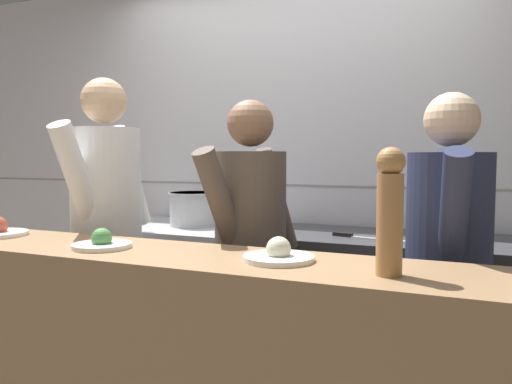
{
  "coord_description": "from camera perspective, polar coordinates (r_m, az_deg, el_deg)",
  "views": [
    {
      "loc": [
        1.08,
        -1.73,
        1.33
      ],
      "look_at": [
        0.05,
        0.66,
        1.15
      ],
      "focal_mm": 35.0,
      "sensor_mm": 36.0,
      "label": 1
    }
  ],
  "objects": [
    {
      "name": "chef_head_cook",
      "position": [
        2.67,
        -16.7,
        -4.1
      ],
      "size": [
        0.37,
        0.76,
        1.73
      ],
      "rotation": [
        0.0,
        0.0,
        0.06
      ],
      "color": "black",
      "rests_on": "ground_plane"
    },
    {
      "name": "plated_dish_appetiser",
      "position": [
        2.01,
        -17.22,
        -5.59
      ],
      "size": [
        0.22,
        0.22,
        0.08
      ],
      "color": "white",
      "rests_on": "pass_counter"
    },
    {
      "name": "oven_range",
      "position": [
        3.27,
        -7.19,
        -11.69
      ],
      "size": [
        1.03,
        0.71,
        0.9
      ],
      "color": "#232326",
      "rests_on": "ground_plane"
    },
    {
      "name": "plated_dish_dessert",
      "position": [
        1.69,
        2.6,
        -7.18
      ],
      "size": [
        0.24,
        0.24,
        0.08
      ],
      "color": "white",
      "rests_on": "pass_counter"
    },
    {
      "name": "chef_sous",
      "position": [
        2.29,
        -0.64,
        -7.31
      ],
      "size": [
        0.4,
        0.69,
        1.59
      ],
      "rotation": [
        0.0,
        0.0,
        -0.27
      ],
      "color": "black",
      "rests_on": "ground_plane"
    },
    {
      "name": "prep_counter",
      "position": [
        2.87,
        14.87,
        -13.98
      ],
      "size": [
        1.35,
        0.65,
        0.91
      ],
      "color": "#38383D",
      "rests_on": "ground_plane"
    },
    {
      "name": "wall_back_tiled",
      "position": [
        3.29,
        4.16,
        3.44
      ],
      "size": [
        8.0,
        0.06,
        2.6
      ],
      "color": "silver",
      "rests_on": "ground_plane"
    },
    {
      "name": "pepper_mill",
      "position": [
        1.51,
        15.05,
        -1.87
      ],
      "size": [
        0.08,
        0.08,
        0.38
      ],
      "color": "#AD7A47",
      "rests_on": "pass_counter"
    },
    {
      "name": "chef_line",
      "position": [
        2.11,
        21.04,
        -8.64
      ],
      "size": [
        0.36,
        0.69,
        1.58
      ],
      "rotation": [
        0.0,
        0.0,
        0.12
      ],
      "color": "black",
      "rests_on": "ground_plane"
    },
    {
      "name": "mixing_bowl_steel",
      "position": [
        2.71,
        20.95,
        -4.08
      ],
      "size": [
        0.24,
        0.24,
        0.11
      ],
      "color": "#B7BABF",
      "rests_on": "prep_counter"
    },
    {
      "name": "stock_pot",
      "position": [
        3.18,
        -7.18,
        -1.83
      ],
      "size": [
        0.31,
        0.31,
        0.21
      ],
      "color": "#B7BABF",
      "rests_on": "oven_range"
    },
    {
      "name": "chefs_knife",
      "position": [
        2.68,
        12.01,
        -5.05
      ],
      "size": [
        0.4,
        0.1,
        0.02
      ],
      "color": "#B7BABF",
      "rests_on": "prep_counter"
    }
  ]
}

